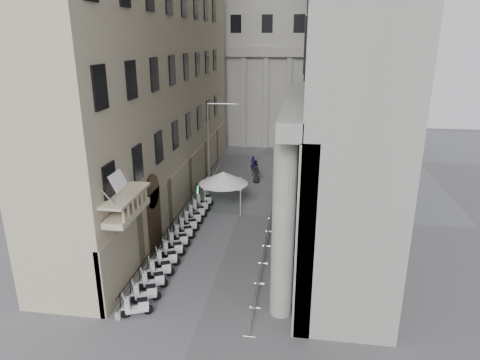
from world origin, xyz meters
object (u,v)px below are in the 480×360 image
object	(u,v)px
scooter_0	(138,316)
security_tent	(225,179)
street_lamp	(212,142)
pedestrian_b	(255,167)
info_kiosk	(196,194)
pedestrian_a	(253,164)

from	to	relation	value
scooter_0	security_tent	xyz separation A→B (m)	(2.06, 15.48, 2.87)
security_tent	street_lamp	world-z (taller)	street_lamp
security_tent	pedestrian_b	size ratio (longest dim) A/B	2.72
street_lamp	info_kiosk	size ratio (longest dim) A/B	4.69
street_lamp	pedestrian_a	xyz separation A→B (m)	(2.79, 8.45, -4.41)
scooter_0	security_tent	size ratio (longest dim) A/B	0.35
security_tent	info_kiosk	xyz separation A→B (m)	(-2.87, 1.00, -1.92)
street_lamp	info_kiosk	xyz separation A→B (m)	(-1.09, -2.28, -4.34)
pedestrian_b	security_tent	bearing A→B (deg)	95.98
street_lamp	pedestrian_b	world-z (taller)	street_lamp
scooter_0	pedestrian_b	bearing A→B (deg)	-31.10
info_kiosk	security_tent	bearing A→B (deg)	-27.43
pedestrian_a	pedestrian_b	xyz separation A→B (m)	(0.37, -0.92, -0.10)
scooter_0	pedestrian_b	xyz separation A→B (m)	(3.45, 26.29, 0.78)
info_kiosk	pedestrian_a	xyz separation A→B (m)	(3.88, 10.73, -0.07)
security_tent	pedestrian_b	xyz separation A→B (m)	(1.39, 10.81, -2.09)
security_tent	info_kiosk	size ratio (longest dim) A/B	2.25
pedestrian_b	scooter_0	bearing A→B (deg)	95.84
security_tent	pedestrian_a	bearing A→B (deg)	85.06
security_tent	pedestrian_b	world-z (taller)	security_tent
security_tent	pedestrian_a	distance (m)	11.94
street_lamp	scooter_0	bearing A→B (deg)	-95.02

